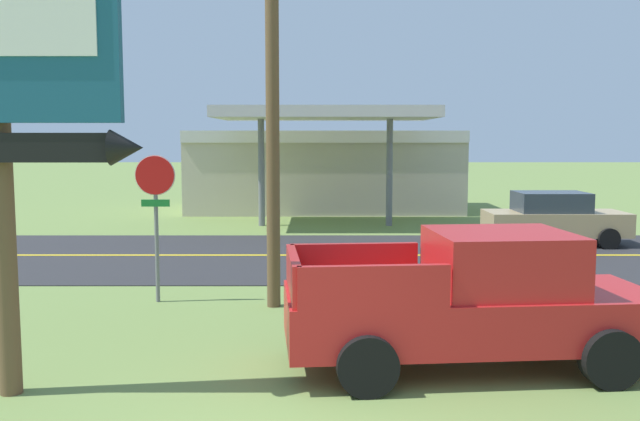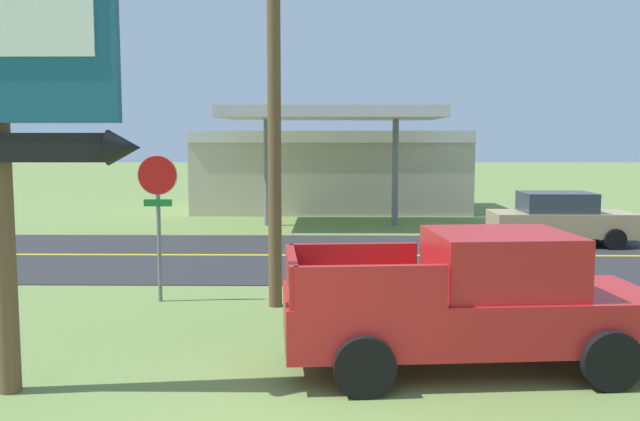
% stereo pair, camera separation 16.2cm
% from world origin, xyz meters
% --- Properties ---
extents(road_asphalt, '(140.00, 8.00, 0.02)m').
position_xyz_m(road_asphalt, '(0.00, 13.00, 0.01)').
color(road_asphalt, '#2B2B2D').
rests_on(road_asphalt, ground).
extents(road_centre_line, '(126.00, 0.20, 0.01)m').
position_xyz_m(road_centre_line, '(0.00, 13.00, 0.02)').
color(road_centre_line, gold).
rests_on(road_centre_line, road_asphalt).
extents(stop_sign, '(0.80, 0.08, 2.95)m').
position_xyz_m(stop_sign, '(-3.22, 7.52, 2.03)').
color(stop_sign, slate).
rests_on(stop_sign, ground).
extents(utility_pole, '(1.63, 0.26, 8.61)m').
position_xyz_m(utility_pole, '(-0.86, 7.16, 4.57)').
color(utility_pole, brown).
rests_on(utility_pole, ground).
extents(gas_station, '(12.00, 11.50, 4.40)m').
position_xyz_m(gas_station, '(0.25, 25.43, 1.94)').
color(gas_station, beige).
rests_on(gas_station, ground).
extents(pickup_red_parked_on_lawn, '(5.35, 2.58, 1.96)m').
position_xyz_m(pickup_red_parked_on_lawn, '(2.23, 3.52, 0.96)').
color(pickup_red_parked_on_lawn, red).
rests_on(pickup_red_parked_on_lawn, ground).
extents(car_tan_far_lane, '(4.20, 2.00, 1.64)m').
position_xyz_m(car_tan_far_lane, '(7.24, 15.00, 0.83)').
color(car_tan_far_lane, tan).
rests_on(car_tan_far_lane, ground).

